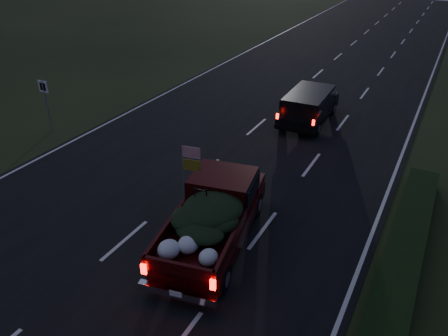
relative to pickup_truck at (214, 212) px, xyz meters
The scene contains 6 objects.
ground 2.98m from the pickup_truck, 151.66° to the right, with size 120.00×120.00×0.00m, color black.
road_asphalt 2.97m from the pickup_truck, 151.66° to the right, with size 14.00×120.00×0.02m, color black.
hedge_row 5.65m from the pickup_truck, 17.42° to the left, with size 1.00×10.00×0.60m, color black.
route_sign 11.57m from the pickup_truck, 161.44° to the left, with size 0.55×0.08×2.50m.
pickup_truck is the anchor object (origin of this frame).
lead_suv 10.44m from the pickup_truck, 92.53° to the left, with size 2.02×4.60×1.31m.
Camera 1 is at (7.81, -8.10, 8.57)m, focal length 35.00 mm.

